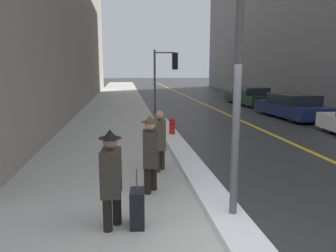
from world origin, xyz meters
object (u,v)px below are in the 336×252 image
object	(u,v)px
lamp_post	(240,24)
parked_car_navy	(292,107)
traffic_light_near	(168,68)
pedestrian_in_glasses	(150,151)
pedestrian_with_shoulder_bag	(160,138)
rolling_suitcase	(137,209)
parked_car_dark_green	(250,96)
fire_hydrant	(172,128)
pedestrian_in_fedora	(111,175)

from	to	relation	value
lamp_post	parked_car_navy	size ratio (longest dim) A/B	1.12
traffic_light_near	pedestrian_in_glasses	size ratio (longest dim) A/B	2.20
lamp_post	parked_car_navy	bearing A→B (deg)	57.93
lamp_post	traffic_light_near	size ratio (longest dim) A/B	1.52
traffic_light_near	parked_car_navy	xyz separation A→B (m)	(5.88, -2.58, -1.90)
traffic_light_near	pedestrian_with_shoulder_bag	size ratio (longest dim) A/B	2.33
parked_car_navy	pedestrian_in_glasses	bearing A→B (deg)	136.41
pedestrian_in_glasses	pedestrian_with_shoulder_bag	bearing A→B (deg)	170.81
lamp_post	rolling_suitcase	distance (m)	3.18
parked_car_dark_green	traffic_light_near	bearing A→B (deg)	116.19
fire_hydrant	rolling_suitcase	bearing A→B (deg)	-102.79
lamp_post	pedestrian_in_fedora	size ratio (longest dim) A/B	3.33
pedestrian_in_fedora	pedestrian_with_shoulder_bag	size ratio (longest dim) A/B	1.06
parked_car_navy	pedestrian_with_shoulder_bag	bearing A→B (deg)	132.98
parked_car_navy	rolling_suitcase	xyz separation A→B (m)	(-8.07, -10.45, -0.26)
pedestrian_in_glasses	rolling_suitcase	size ratio (longest dim) A/B	1.63
pedestrian_in_glasses	fire_hydrant	size ratio (longest dim) A/B	2.22
pedestrian_with_shoulder_bag	fire_hydrant	world-z (taller)	pedestrian_with_shoulder_bag
pedestrian_in_fedora	rolling_suitcase	distance (m)	0.67
traffic_light_near	parked_car_navy	distance (m)	6.70
traffic_light_near	fire_hydrant	world-z (taller)	traffic_light_near
parked_car_navy	rolling_suitcase	distance (m)	13.20
parked_car_dark_green	rolling_suitcase	distance (m)	18.38
pedestrian_in_glasses	parked_car_navy	distance (m)	11.90
parked_car_dark_green	fire_hydrant	bearing A→B (deg)	142.38
parked_car_navy	parked_car_dark_green	world-z (taller)	parked_car_dark_green
rolling_suitcase	fire_hydrant	distance (m)	6.78
lamp_post	fire_hydrant	distance (m)	7.11
pedestrian_in_glasses	rolling_suitcase	world-z (taller)	pedestrian_in_glasses
traffic_light_near	pedestrian_with_shoulder_bag	world-z (taller)	traffic_light_near
pedestrian_in_glasses	parked_car_dark_green	distance (m)	16.97
pedestrian_with_shoulder_bag	parked_car_navy	bearing A→B (deg)	140.27
traffic_light_near	fire_hydrant	bearing A→B (deg)	-93.92
lamp_post	parked_car_navy	xyz separation A→B (m)	(6.51, 10.40, -2.52)
lamp_post	rolling_suitcase	size ratio (longest dim) A/B	5.46
pedestrian_with_shoulder_bag	parked_car_dark_green	xyz separation A→B (m)	(7.58, 13.65, -0.24)
traffic_light_near	parked_car_dark_green	world-z (taller)	traffic_light_near
parked_car_navy	rolling_suitcase	world-z (taller)	parked_car_navy
pedestrian_in_fedora	parked_car_navy	xyz separation A→B (m)	(8.45, 10.43, -0.29)
lamp_post	pedestrian_in_fedora	xyz separation A→B (m)	(-1.94, -0.04, -2.23)
parked_car_navy	rolling_suitcase	bearing A→B (deg)	139.39
parked_car_dark_green	pedestrian_in_glasses	bearing A→B (deg)	148.99
lamp_post	traffic_light_near	bearing A→B (deg)	87.22
parked_car_navy	fire_hydrant	size ratio (longest dim) A/B	6.64
pedestrian_with_shoulder_bag	parked_car_navy	xyz separation A→B (m)	(7.42, 7.66, -0.25)
traffic_light_near	pedestrian_in_glasses	xyz separation A→B (m)	(-1.87, -11.61, -1.61)
pedestrian_with_shoulder_bag	traffic_light_near	bearing A→B (deg)	175.81
lamp_post	rolling_suitcase	xyz separation A→B (m)	(-1.55, -0.05, -2.78)
parked_car_dark_green	pedestrian_in_fedora	bearing A→B (deg)	149.10
lamp_post	pedestrian_in_glasses	distance (m)	2.90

